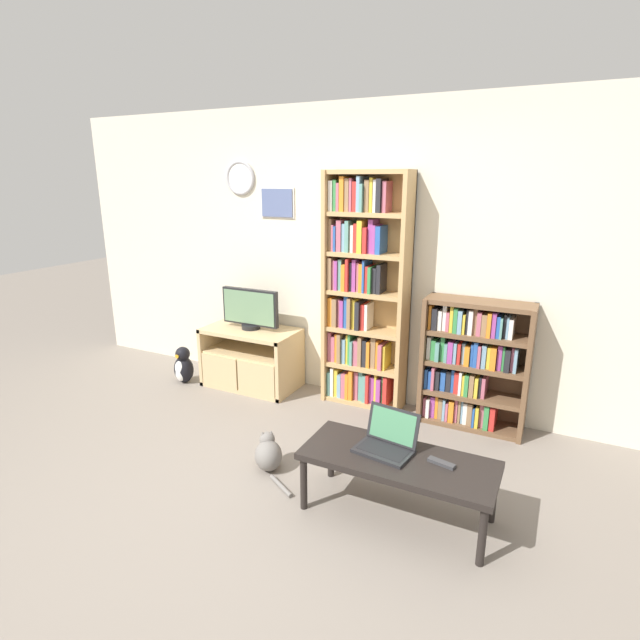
{
  "coord_description": "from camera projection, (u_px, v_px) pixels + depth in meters",
  "views": [
    {
      "loc": [
        1.67,
        -2.16,
        1.98
      ],
      "look_at": [
        0.07,
        1.05,
        0.95
      ],
      "focal_mm": 28.0,
      "sensor_mm": 36.0,
      "label": 1
    }
  ],
  "objects": [
    {
      "name": "tv_stand",
      "position": [
        251.0,
        357.0,
        4.85
      ],
      "size": [
        0.91,
        0.5,
        0.58
      ],
      "color": "tan",
      "rests_on": "ground_plane"
    },
    {
      "name": "remote_near_laptop",
      "position": [
        441.0,
        463.0,
        2.86
      ],
      "size": [
        0.17,
        0.08,
        0.02
      ],
      "rotation": [
        0.0,
        0.0,
        4.5
      ],
      "color": "#38383A",
      "rests_on": "coffee_table"
    },
    {
      "name": "bookshelf_short",
      "position": [
        471.0,
        364.0,
        4.02
      ],
      "size": [
        0.83,
        0.3,
        1.06
      ],
      "color": "brown",
      "rests_on": "ground_plane"
    },
    {
      "name": "penguin_figurine",
      "position": [
        183.0,
        366.0,
        4.96
      ],
      "size": [
        0.2,
        0.18,
        0.37
      ],
      "color": "black",
      "rests_on": "ground_plane"
    },
    {
      "name": "laptop",
      "position": [
        387.0,
        440.0,
        3.01
      ],
      "size": [
        0.37,
        0.31,
        0.24
      ],
      "rotation": [
        0.0,
        0.0,
        -0.15
      ],
      "color": "#232326",
      "rests_on": "coffee_table"
    },
    {
      "name": "bookshelf_tall",
      "position": [
        362.0,
        296.0,
        4.33
      ],
      "size": [
        0.73,
        0.27,
        2.04
      ],
      "color": "tan",
      "rests_on": "ground_plane"
    },
    {
      "name": "ground_plane",
      "position": [
        236.0,
        506.0,
        3.12
      ],
      "size": [
        18.0,
        18.0,
        0.0
      ],
      "primitive_type": "plane",
      "color": "gray"
    },
    {
      "name": "wall_back",
      "position": [
        357.0,
        256.0,
        4.43
      ],
      "size": [
        6.31,
        0.09,
        2.6
      ],
      "color": "beige",
      "rests_on": "ground_plane"
    },
    {
      "name": "coffee_table",
      "position": [
        398.0,
        464.0,
        2.95
      ],
      "size": [
        1.14,
        0.47,
        0.39
      ],
      "color": "black",
      "rests_on": "ground_plane"
    },
    {
      "name": "television",
      "position": [
        250.0,
        309.0,
        4.74
      ],
      "size": [
        0.59,
        0.18,
        0.39
      ],
      "color": "black",
      "rests_on": "tv_stand"
    },
    {
      "name": "cat",
      "position": [
        268.0,
        454.0,
        3.5
      ],
      "size": [
        0.46,
        0.39,
        0.26
      ],
      "rotation": [
        0.0,
        0.0,
        0.66
      ],
      "color": "slate",
      "rests_on": "ground_plane"
    }
  ]
}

